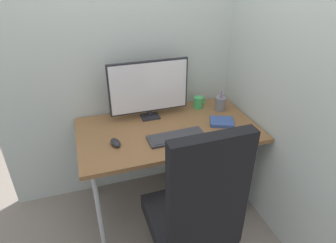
{
  "coord_description": "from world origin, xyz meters",
  "views": [
    {
      "loc": [
        -0.57,
        -1.74,
        1.82
      ],
      "look_at": [
        -0.02,
        -0.07,
        0.83
      ],
      "focal_mm": 31.03,
      "sensor_mm": 36.0,
      "label": 1
    }
  ],
  "objects": [
    {
      "name": "pen_holder",
      "position": [
        0.5,
        0.15,
        0.79
      ],
      "size": [
        0.09,
        0.09,
        0.19
      ],
      "color": "slate",
      "rests_on": "desk"
    },
    {
      "name": "notebook",
      "position": [
        0.41,
        -0.06,
        0.75
      ],
      "size": [
        0.22,
        0.2,
        0.03
      ],
      "primitive_type": "cube",
      "rotation": [
        0.0,
        0.0,
        -0.39
      ],
      "color": "#334C8C",
      "rests_on": "desk"
    },
    {
      "name": "ground_plane",
      "position": [
        0.0,
        0.0,
        0.0
      ],
      "size": [
        8.0,
        8.0,
        0.0
      ],
      "primitive_type": "plane",
      "color": "slate"
    },
    {
      "name": "filing_cabinet",
      "position": [
        0.42,
        0.04,
        0.32
      ],
      "size": [
        0.36,
        0.48,
        0.63
      ],
      "color": "gray",
      "rests_on": "ground_plane"
    },
    {
      "name": "desk",
      "position": [
        0.0,
        0.0,
        0.68
      ],
      "size": [
        1.31,
        0.73,
        0.73
      ],
      "color": "brown",
      "rests_on": "ground_plane"
    },
    {
      "name": "wall_side_right",
      "position": [
        0.68,
        -0.16,
        1.4
      ],
      "size": [
        0.04,
        1.85,
        2.8
      ],
      "primitive_type": "cube",
      "color": "#B7C1BC",
      "rests_on": "ground_plane"
    },
    {
      "name": "coffee_mug",
      "position": [
        0.34,
        0.24,
        0.78
      ],
      "size": [
        0.11,
        0.08,
        0.1
      ],
      "color": "#3FAD59",
      "rests_on": "desk"
    },
    {
      "name": "keyboard",
      "position": [
        0.01,
        -0.15,
        0.74
      ],
      "size": [
        0.41,
        0.16,
        0.02
      ],
      "color": "#333338",
      "rests_on": "desk"
    },
    {
      "name": "monitor",
      "position": [
        -0.08,
        0.21,
        0.98
      ],
      "size": [
        0.61,
        0.11,
        0.45
      ],
      "color": "black",
      "rests_on": "desk"
    },
    {
      "name": "office_chair",
      "position": [
        -0.07,
        -0.69,
        0.58
      ],
      "size": [
        0.52,
        0.55,
        1.18
      ],
      "color": "black",
      "rests_on": "ground_plane"
    },
    {
      "name": "wall_back",
      "position": [
        0.0,
        0.4,
        1.4
      ],
      "size": [
        2.43,
        0.04,
        2.8
      ],
      "primitive_type": "cube",
      "color": "#B7C1BC",
      "rests_on": "ground_plane"
    },
    {
      "name": "mouse",
      "position": [
        -0.4,
        -0.1,
        0.75
      ],
      "size": [
        0.08,
        0.12,
        0.04
      ],
      "primitive_type": "ellipsoid",
      "rotation": [
        0.0,
        0.0,
        0.23
      ],
      "color": "black",
      "rests_on": "desk"
    }
  ]
}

